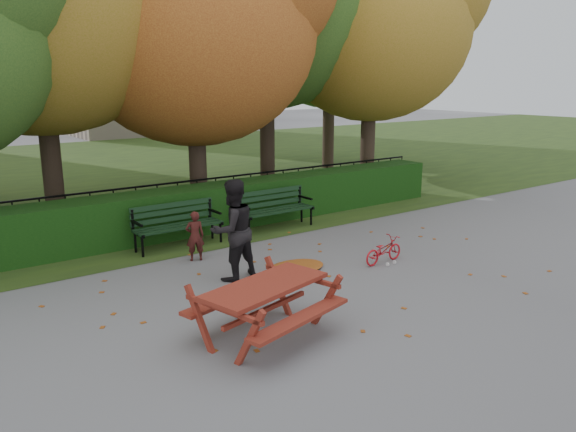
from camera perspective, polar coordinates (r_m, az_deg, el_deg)
ground at (r=9.40m, az=6.03°, el=-6.97°), size 90.00×90.00×0.00m
grass_strip at (r=21.58m, az=-19.77°, el=4.09°), size 90.00×90.00×0.00m
building_right at (r=37.29m, az=-14.79°, el=17.41°), size 9.00×6.00×12.00m
hedge at (r=12.80m, az=-7.52°, el=0.92°), size 13.00×0.90×1.00m
iron_fence at (r=13.48m, az=-9.17°, el=1.67°), size 14.00×0.04×1.02m
tree_c at (r=14.25m, az=-7.99°, el=19.70°), size 6.30×6.00×8.00m
tree_e at (r=17.57m, az=9.87°, el=19.32°), size 6.09×5.80×8.16m
tree_g at (r=21.73m, az=5.45°, el=19.10°), size 6.30×6.00×8.55m
bench_left at (r=11.53m, az=-11.27°, el=-0.55°), size 1.80×0.57×0.88m
bench_right at (r=12.69m, az=-1.43°, el=1.02°), size 1.80×0.57×0.88m
picnic_table at (r=7.34m, az=-2.30°, el=-8.11°), size 2.02×1.77×0.84m
leaf_pile at (r=10.10m, az=0.84°, el=-5.17°), size 1.26×1.03×0.08m
leaf_scatter at (r=9.60m, az=4.83°, el=-6.44°), size 9.00×5.70×0.01m
child at (r=10.57m, az=-9.43°, el=-2.02°), size 0.40×0.32×0.95m
adult at (r=9.41m, az=-5.63°, el=-1.43°), size 0.89×0.72×1.72m
bicycle at (r=10.50m, az=9.68°, el=-3.44°), size 0.95×0.38×0.49m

